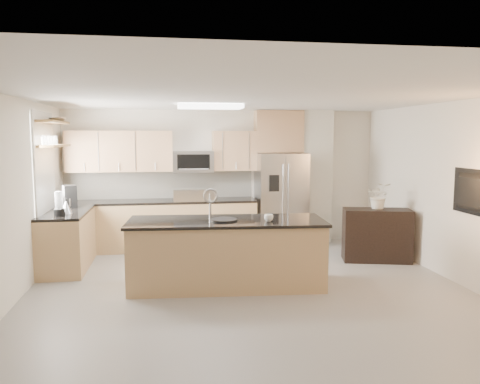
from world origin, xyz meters
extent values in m
plane|color=gray|center=(0.00, 0.00, 0.00)|extent=(6.50, 6.50, 0.00)
cube|color=silver|center=(0.00, 0.00, 2.60)|extent=(6.00, 6.50, 0.02)
cube|color=silver|center=(0.00, 3.25, 1.30)|extent=(6.00, 0.02, 2.60)
cube|color=silver|center=(0.00, -3.25, 1.30)|extent=(6.00, 0.02, 2.60)
cube|color=silver|center=(-3.00, 0.00, 1.30)|extent=(0.02, 6.50, 2.60)
cube|color=silver|center=(3.00, 0.00, 1.30)|extent=(0.02, 6.50, 2.60)
cube|color=tan|center=(-1.23, 2.92, 0.44)|extent=(3.55, 0.65, 0.88)
cube|color=black|center=(-1.23, 2.92, 0.90)|extent=(3.55, 0.66, 0.04)
cube|color=silver|center=(-1.23, 3.24, 1.18)|extent=(3.55, 0.02, 0.52)
cube|color=tan|center=(-2.67, 1.85, 0.44)|extent=(0.65, 1.50, 0.88)
cube|color=black|center=(-2.67, 1.85, 0.90)|extent=(0.66, 1.50, 0.04)
cube|color=black|center=(-0.60, 2.92, 0.45)|extent=(0.76, 0.64, 0.90)
cube|color=black|center=(-0.60, 2.92, 0.92)|extent=(0.76, 0.62, 0.03)
cube|color=#A8A8AA|center=(-0.60, 2.62, 1.03)|extent=(0.76, 0.04, 0.22)
cube|color=tan|center=(-1.94, 3.08, 1.83)|extent=(1.92, 0.33, 0.75)
cube|color=tan|center=(0.19, 3.08, 1.83)|extent=(0.82, 0.33, 0.75)
cube|color=#A8A8AA|center=(-0.60, 3.05, 1.63)|extent=(0.76, 0.40, 0.40)
cube|color=black|center=(-0.60, 2.85, 1.63)|extent=(0.60, 0.02, 0.28)
cube|color=#A8A8AA|center=(1.06, 2.88, 0.89)|extent=(0.92, 0.75, 1.78)
cube|color=#98979A|center=(1.06, 2.50, 0.89)|extent=(0.02, 0.01, 1.69)
cube|color=black|center=(0.84, 2.48, 1.25)|extent=(0.18, 0.03, 0.30)
cube|color=beige|center=(1.82, 3.10, 1.30)|extent=(0.60, 0.30, 2.60)
cube|color=white|center=(-2.98, 1.85, 1.65)|extent=(0.03, 1.05, 1.55)
cube|color=white|center=(-2.97, 1.85, 1.65)|extent=(0.03, 1.15, 1.65)
cube|color=olive|center=(-2.85, 1.95, 1.95)|extent=(0.30, 1.20, 0.04)
cube|color=olive|center=(-2.85, 1.95, 2.32)|extent=(0.30, 1.20, 0.04)
cube|color=white|center=(-0.40, 1.60, 2.56)|extent=(1.00, 0.50, 0.06)
cube|color=tan|center=(-0.28, 0.56, 0.45)|extent=(2.73, 1.12, 0.90)
cube|color=black|center=(-0.28, 0.56, 0.92)|extent=(2.79, 1.19, 0.04)
cube|color=black|center=(-0.48, 0.56, 0.91)|extent=(0.56, 0.41, 0.01)
cylinder|color=#A8A8AA|center=(-0.48, 0.79, 1.11)|extent=(0.03, 0.03, 0.34)
torus|color=#A8A8AA|center=(-0.48, 0.73, 1.26)|extent=(0.21, 0.03, 0.21)
cube|color=black|center=(2.39, 1.50, 0.44)|extent=(1.18, 0.72, 0.88)
imported|color=white|center=(0.27, 0.36, 0.99)|extent=(0.15, 0.15, 0.10)
cylinder|color=black|center=(-0.33, 0.53, 0.95)|extent=(0.40, 0.40, 0.02)
cylinder|color=black|center=(-2.67, 1.40, 0.97)|extent=(0.16, 0.16, 0.11)
cylinder|color=silver|center=(-2.67, 1.40, 1.16)|extent=(0.12, 0.12, 0.26)
cone|color=#A8A8AA|center=(-2.62, 1.62, 1.02)|extent=(0.19, 0.19, 0.20)
cylinder|color=black|center=(-2.62, 1.62, 1.13)|extent=(0.04, 0.04, 0.04)
cube|color=black|center=(-2.69, 2.27, 1.11)|extent=(0.27, 0.29, 0.37)
cylinder|color=#A8A8AA|center=(-2.69, 2.21, 1.02)|extent=(0.12, 0.12, 0.13)
imported|color=#A8A8AA|center=(-2.85, 2.32, 2.38)|extent=(0.44, 0.44, 0.08)
imported|color=silver|center=(2.43, 1.55, 1.22)|extent=(0.74, 0.69, 0.67)
imported|color=black|center=(2.91, -0.20, 1.35)|extent=(0.14, 1.08, 0.62)
camera|label=1|loc=(-1.08, -5.79, 2.09)|focal=35.00mm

